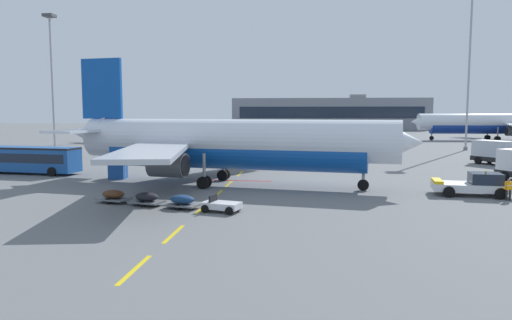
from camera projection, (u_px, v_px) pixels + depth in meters
ground at (417, 164)px, 62.81m from camera, size 400.00×400.00×0.00m
apron_paint_markings at (251, 164)px, 62.51m from camera, size 8.00×95.14×0.01m
airliner_foreground at (228, 143)px, 44.36m from camera, size 34.75×34.16×12.20m
pushback_tug at (474, 185)px, 38.92m from camera, size 6.29×3.75×2.08m
airliner_mid_left at (146, 127)px, 114.55m from camera, size 22.96×24.73×9.57m
airliner_far_center at (487, 123)px, 113.97m from camera, size 36.25×36.02×12.71m
apron_shuttle_bus at (27, 158)px, 52.60m from camera, size 12.26×4.15×3.00m
fuel_service_truck at (498, 152)px, 61.15m from camera, size 5.97×7.11×3.14m
baggage_train at (165, 200)px, 34.21m from camera, size 11.58×4.49×1.14m
ground_crew_worker at (509, 188)px, 36.65m from camera, size 0.67×0.41×1.72m
uld_cargo_container at (118, 171)px, 48.86m from camera, size 1.70×1.66×1.60m
apron_light_mast_near at (52, 66)px, 82.03m from camera, size 1.80×1.80×23.63m
apron_light_mast_far at (470, 53)px, 83.21m from camera, size 1.80×1.80×28.09m
terminal_satellite at (329, 114)px, 189.62m from camera, size 75.18×23.36×13.71m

